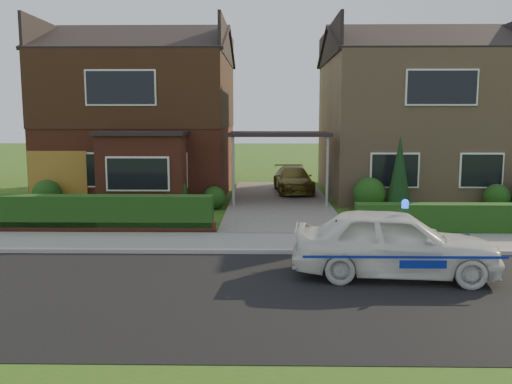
{
  "coord_description": "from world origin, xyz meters",
  "views": [
    {
      "loc": [
        -0.54,
        -9.9,
        3.33
      ],
      "look_at": [
        -0.77,
        3.5,
        1.48
      ],
      "focal_mm": 38.0,
      "sensor_mm": 36.0,
      "label": 1
    }
  ],
  "objects": [
    {
      "name": "ground",
      "position": [
        0.0,
        0.0,
        0.0
      ],
      "size": [
        120.0,
        120.0,
        0.0
      ],
      "primitive_type": "plane",
      "color": "#295015",
      "rests_on": "ground"
    },
    {
      "name": "road",
      "position": [
        0.0,
        0.0,
        0.0
      ],
      "size": [
        60.0,
        6.0,
        0.02
      ],
      "primitive_type": "cube",
      "color": "black",
      "rests_on": "ground"
    },
    {
      "name": "kerb",
      "position": [
        0.0,
        3.05,
        0.06
      ],
      "size": [
        60.0,
        0.16,
        0.12
      ],
      "primitive_type": "cube",
      "color": "#9E9993",
      "rests_on": "ground"
    },
    {
      "name": "sidewalk",
      "position": [
        0.0,
        4.1,
        0.05
      ],
      "size": [
        60.0,
        2.0,
        0.1
      ],
      "primitive_type": "cube",
      "color": "slate",
      "rests_on": "ground"
    },
    {
      "name": "driveway",
      "position": [
        0.0,
        11.0,
        0.06
      ],
      "size": [
        3.8,
        12.0,
        0.12
      ],
      "primitive_type": "cube",
      "color": "#666059",
      "rests_on": "ground"
    },
    {
      "name": "house_left",
      "position": [
        -5.78,
        13.9,
        3.81
      ],
      "size": [
        7.5,
        9.53,
        7.25
      ],
      "color": "brown",
      "rests_on": "ground"
    },
    {
      "name": "house_right",
      "position": [
        5.8,
        13.99,
        3.66
      ],
      "size": [
        7.5,
        8.06,
        7.25
      ],
      "color": "#997C5E",
      "rests_on": "ground"
    },
    {
      "name": "carport_link",
      "position": [
        0.0,
        10.95,
        2.66
      ],
      "size": [
        3.8,
        3.0,
        2.77
      ],
      "color": "black",
      "rests_on": "ground"
    },
    {
      "name": "garage_door",
      "position": [
        -8.25,
        9.96,
        1.05
      ],
      "size": [
        2.2,
        0.1,
        2.1
      ],
      "primitive_type": "cube",
      "color": "olive",
      "rests_on": "ground"
    },
    {
      "name": "dwarf_wall",
      "position": [
        -5.8,
        5.3,
        0.18
      ],
      "size": [
        7.7,
        0.25,
        0.36
      ],
      "primitive_type": "cube",
      "color": "brown",
      "rests_on": "ground"
    },
    {
      "name": "hedge_left",
      "position": [
        -5.8,
        5.45,
        0.0
      ],
      "size": [
        7.5,
        0.55,
        0.9
      ],
      "primitive_type": "cube",
      "color": "#193B13",
      "rests_on": "ground"
    },
    {
      "name": "hedge_right",
      "position": [
        5.8,
        5.35,
        0.0
      ],
      "size": [
        7.5,
        0.55,
        0.8
      ],
      "primitive_type": "cube",
      "color": "#193B13",
      "rests_on": "ground"
    },
    {
      "name": "shrub_left_far",
      "position": [
        -8.5,
        9.5,
        0.54
      ],
      "size": [
        1.08,
        1.08,
        1.08
      ],
      "primitive_type": "sphere",
      "color": "#193B13",
      "rests_on": "ground"
    },
    {
      "name": "shrub_left_mid",
      "position": [
        -4.0,
        9.3,
        0.66
      ],
      "size": [
        1.32,
        1.32,
        1.32
      ],
      "primitive_type": "sphere",
      "color": "#193B13",
      "rests_on": "ground"
    },
    {
      "name": "shrub_left_near",
      "position": [
        -2.4,
        9.6,
        0.42
      ],
      "size": [
        0.84,
        0.84,
        0.84
      ],
      "primitive_type": "sphere",
      "color": "#193B13",
      "rests_on": "ground"
    },
    {
      "name": "shrub_right_near",
      "position": [
        3.2,
        9.4,
        0.6
      ],
      "size": [
        1.2,
        1.2,
        1.2
      ],
      "primitive_type": "sphere",
      "color": "#193B13",
      "rests_on": "ground"
    },
    {
      "name": "shrub_right_mid",
      "position": [
        7.8,
        9.5,
        0.48
      ],
      "size": [
        0.96,
        0.96,
        0.96
      ],
      "primitive_type": "sphere",
      "color": "#193B13",
      "rests_on": "ground"
    },
    {
      "name": "conifer_a",
      "position": [
        4.2,
        9.2,
        1.3
      ],
      "size": [
        0.9,
        0.9,
        2.6
      ],
      "primitive_type": "cone",
      "color": "black",
      "rests_on": "ground"
    },
    {
      "name": "police_car",
      "position": [
        2.16,
        1.2,
        0.72
      ],
      "size": [
        3.89,
        4.38,
        1.61
      ],
      "rotation": [
        0.0,
        0.0,
        1.47
      ],
      "color": "silver",
      "rests_on": "ground"
    },
    {
      "name": "driveway_car",
      "position": [
        0.67,
        13.45,
        0.66
      ],
      "size": [
        1.77,
        3.82,
        1.08
      ],
      "primitive_type": "imported",
      "rotation": [
        0.0,
        0.0,
        0.07
      ],
      "color": "olive",
      "rests_on": "driveway"
    },
    {
      "name": "potted_plant_a",
      "position": [
        -4.8,
        6.51,
        0.41
      ],
      "size": [
        0.5,
        0.41,
        0.81
      ],
      "primitive_type": "imported",
      "rotation": [
        0.0,
        0.0,
        0.32
      ],
      "color": "gray",
      "rests_on": "ground"
    },
    {
      "name": "potted_plant_b",
      "position": [
        -2.5,
        6.83,
        0.41
      ],
      "size": [
        0.58,
        0.58,
        0.82
      ],
      "primitive_type": "imported",
      "rotation": [
        0.0,
        0.0,
        0.79
      ],
      "color": "gray",
      "rests_on": "ground"
    },
    {
      "name": "potted_plant_c",
      "position": [
        -5.93,
        6.75,
        0.41
      ],
      "size": [
        0.53,
        0.53,
        0.82
      ],
      "primitive_type": "imported",
      "rotation": [
        0.0,
        0.0,
        1.74
      ],
      "color": "gray",
      "rests_on": "ground"
    }
  ]
}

